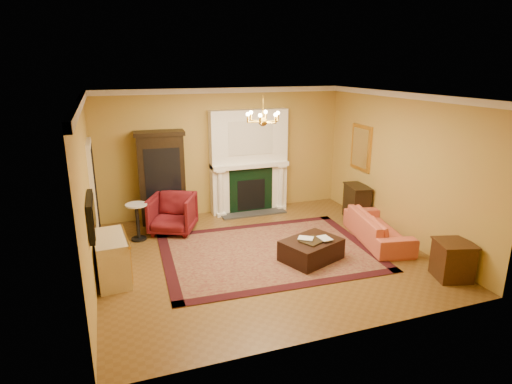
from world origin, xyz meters
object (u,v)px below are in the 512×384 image
leather_ottoman (311,250)px  coral_sofa (378,223)px  china_cabinet (162,179)px  wingback_armchair (173,212)px  console_table (357,203)px  pedestal_table (137,219)px  commode (112,258)px  end_table (453,261)px

leather_ottoman → coral_sofa: bearing=-9.4°
china_cabinet → wingback_armchair: bearing=-79.4°
china_cabinet → console_table: (4.30, -1.36, -0.61)m
pedestal_table → china_cabinet: bearing=55.1°
coral_sofa → console_table: bearing=-2.2°
commode → wingback_armchair: bearing=50.5°
wingback_armchair → commode: wingback_armchair is taller
coral_sofa → end_table: bearing=-161.1°
console_table → coral_sofa: bearing=-93.9°
china_cabinet → end_table: 6.18m
china_cabinet → leather_ottoman: china_cabinet is taller
china_cabinet → commode: 2.91m
china_cabinet → console_table: size_ratio=2.55×
commode → console_table: bearing=8.5°
leather_ottoman → pedestal_table: bearing=123.6°
end_table → coral_sofa: bearing=97.8°
china_cabinet → wingback_armchair: (0.09, -0.74, -0.55)m
wingback_armchair → pedestal_table: wingback_armchair is taller
end_table → console_table: bearing=88.9°
pedestal_table → leather_ottoman: bearing=-35.0°
wingback_armchair → end_table: size_ratio=1.47×
pedestal_table → coral_sofa: size_ratio=0.40×
commode → leather_ottoman: commode is taller
end_table → console_table: size_ratio=0.80×
coral_sofa → console_table: console_table is taller
commode → console_table: size_ratio=1.32×
commode → console_table: console_table is taller
console_table → wingback_armchair: bearing=-178.9°
commode → console_table: 5.64m
commode → end_table: size_ratio=1.66×
coral_sofa → wingback_armchair: bearing=74.9°
end_table → console_table: 3.09m
wingback_armchair → leather_ottoman: size_ratio=0.89×
coral_sofa → leather_ottoman: bearing=113.0°
end_table → leather_ottoman: (-1.95, 1.43, -0.11)m
wingback_armchair → end_table: bearing=-16.3°
pedestal_table → commode: 1.72m
pedestal_table → console_table: 4.98m
china_cabinet → pedestal_table: (-0.66, -0.95, -0.55)m
wingback_armchair → end_table: wingback_armchair is taller
coral_sofa → console_table: 1.33m
pedestal_table → leather_ottoman: pedestal_table is taller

